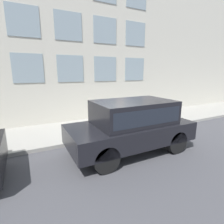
% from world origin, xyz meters
% --- Properties ---
extents(ground_plane, '(80.00, 80.00, 0.00)m').
position_xyz_m(ground_plane, '(0.00, 0.00, 0.00)').
color(ground_plane, '#47474C').
extents(sidewalk, '(3.17, 60.00, 0.15)m').
position_xyz_m(sidewalk, '(1.58, 0.00, 0.07)').
color(sidewalk, '#9E9B93').
rests_on(sidewalk, ground_plane).
extents(building_facade, '(0.33, 40.00, 10.75)m').
position_xyz_m(building_facade, '(3.32, -0.00, 5.38)').
color(building_facade, beige).
rests_on(building_facade, ground_plane).
extents(fire_hydrant, '(0.29, 0.41, 0.80)m').
position_xyz_m(fire_hydrant, '(0.60, 0.04, 0.56)').
color(fire_hydrant, gray).
rests_on(fire_hydrant, sidewalk).
extents(person, '(0.31, 0.21, 1.28)m').
position_xyz_m(person, '(0.65, -0.39, 0.92)').
color(person, '#232328').
rests_on(person, sidewalk).
extents(parked_truck_charcoal_near, '(2.02, 4.49, 1.88)m').
position_xyz_m(parked_truck_charcoal_near, '(-1.44, 0.09, 1.08)').
color(parked_truck_charcoal_near, black).
rests_on(parked_truck_charcoal_near, ground_plane).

